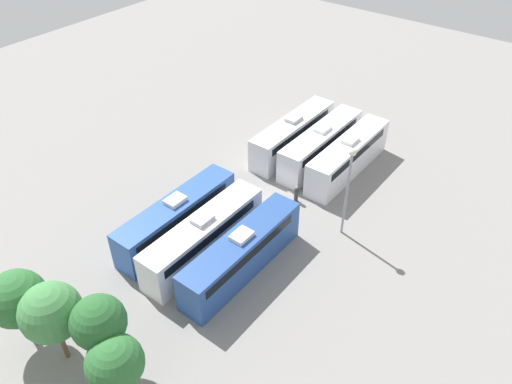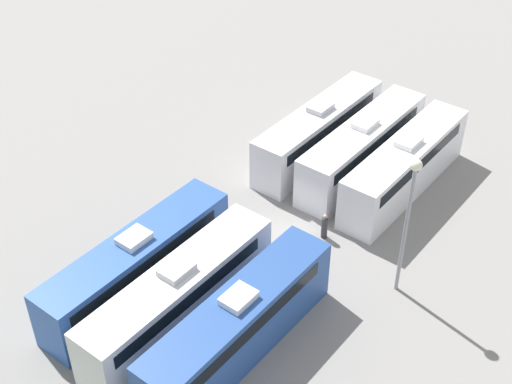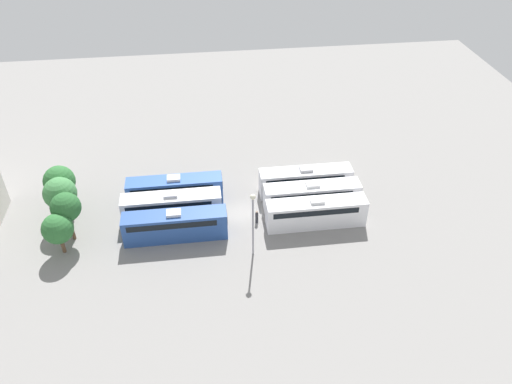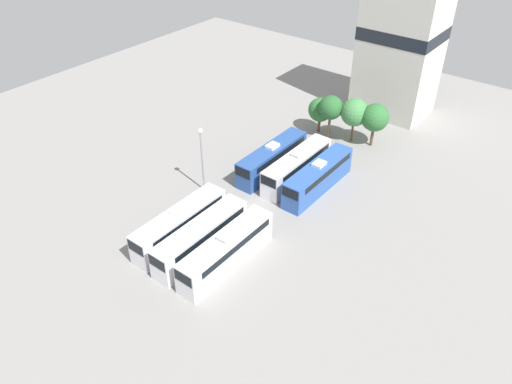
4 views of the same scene
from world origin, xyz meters
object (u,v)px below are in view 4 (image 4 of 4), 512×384
Objects in this scene: bus_2 at (227,250)px; tree_3 at (375,118)px; bus_4 at (297,166)px; tree_0 at (320,110)px; bus_3 at (272,158)px; light_pole at (202,150)px; tree_1 at (331,108)px; bus_5 at (318,176)px; worker_person at (232,205)px; depot_building at (402,40)px; tree_2 at (355,112)px; bus_0 at (180,224)px; bus_1 at (201,237)px.

bus_2 is 1.93× the size of tree_3.
bus_4 is 12.79m from tree_0.
bus_3 is 1.42× the size of light_pole.
bus_4 is at bearing -78.58° from tree_1.
bus_3 and bus_5 have the same top height.
bus_2 is 1.00× the size of bus_5.
worker_person is 21.42m from tree_1.
light_pole is 34.74m from depot_building.
tree_0 is at bearing -111.94° from depot_building.
tree_0 is at bearing -175.27° from tree_2.
bus_0 is at bearing -100.77° from worker_person.
bus_1 is at bearing -96.91° from tree_3.
bus_0 is 1.00× the size of bus_5.
tree_2 is at bearing -167.62° from tree_3.
bus_5 is 13.52m from tree_3.
tree_0 reaches higher than bus_1.
tree_3 is at bearing -76.92° from depot_building.
bus_5 is at bearing 61.22° from worker_person.
light_pole is (-10.57, -8.45, 3.69)m from bus_5.
bus_1 and bus_4 have the same top height.
tree_2 is (3.00, 1.19, -0.24)m from tree_1.
light_pole reaches higher than tree_1.
tree_3 is at bearing 7.45° from tree_0.
bus_3 is 3.49m from bus_4.
bus_3 is (-0.18, 16.30, 0.00)m from bus_0.
bus_2 is 1.42× the size of light_pole.
tree_1 reaches higher than bus_4.
light_pole is at bearing -129.78° from bus_4.
bus_2 is 8.62m from worker_person.
tree_0 reaches higher than bus_5.
tree_1 is (2.05, -0.78, 1.23)m from tree_0.
bus_1 is at bearing -101.63° from bus_5.
tree_3 reaches higher than bus_2.
tree_1 reaches higher than worker_person.
tree_0 reaches higher than worker_person.
bus_4 is 1.00× the size of bus_5.
depot_building is (8.09, 33.35, 5.42)m from light_pole.
bus_0 is 6.40m from bus_2.
tree_0 reaches higher than bus_0.
depot_building is (0.03, 12.18, 6.62)m from tree_2.
worker_person is 0.27× the size of tree_3.
tree_1 is 1.00× the size of tree_2.
tree_3 is (6.93, 13.35, 2.33)m from bus_3.
bus_3 is 13.66m from tree_2.
tree_3 is (10.79, 21.77, -1.37)m from light_pole.
light_pole reaches higher than tree_3.
bus_5 is 26.63m from depot_building.
bus_3 is 9.97m from light_pole.
tree_3 is (0.22, 13.32, 2.33)m from bus_5.
bus_1 is 16.86m from bus_4.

